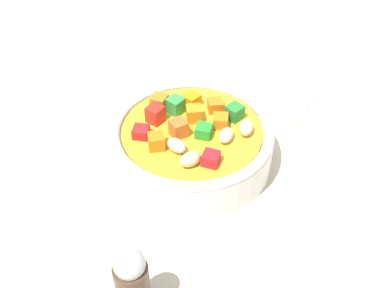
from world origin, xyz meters
TOP-DOWN VIEW (x-y plane):
  - ground_plane at (0.00, 0.00)cm, footprint 140.00×140.00cm
  - soup_bowl_main at (-0.00, -0.00)cm, footprint 19.08×19.08cm
  - spoon at (0.09, 15.19)cm, footprint 23.92×3.21cm
  - side_bowl_small at (19.03, -7.57)cm, footprint 14.28×14.28cm
  - pepper_shaker at (-14.66, -14.31)cm, footprint 3.03×3.03cm

SIDE VIEW (x-z plane):
  - ground_plane at x=0.00cm, z-range -2.00..0.00cm
  - spoon at x=0.09cm, z-range -0.01..0.82cm
  - side_bowl_small at x=19.03cm, z-range 0.08..4.62cm
  - soup_bowl_main at x=0.00cm, z-range -0.46..6.63cm
  - pepper_shaker at x=-14.66cm, z-range -0.02..9.10cm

